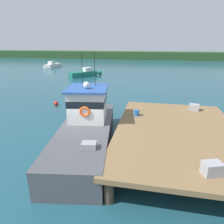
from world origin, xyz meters
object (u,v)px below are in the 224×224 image
(crate_single_by_cleat, at_px, (212,169))
(crate_stack_near_edge, at_px, (194,107))
(main_fishing_boat, at_px, (87,126))
(mooring_buoy_outer, at_px, (56,103))
(bait_bucket, at_px, (137,113))
(mooring_buoy_spare_mooring, at_px, (88,101))
(moored_boat_near_channel, at_px, (53,65))
(moored_boat_far_left, at_px, (85,74))

(crate_single_by_cleat, relative_size, crate_stack_near_edge, 1.00)
(main_fishing_boat, xyz_separation_m, mooring_buoy_outer, (-4.93, 6.23, -0.82))
(bait_bucket, bearing_deg, mooring_buoy_spare_mooring, 130.40)
(moored_boat_near_channel, bearing_deg, crate_single_by_cleat, -56.45)
(bait_bucket, bearing_deg, moored_boat_far_left, 116.18)
(main_fishing_boat, relative_size, mooring_buoy_spare_mooring, 28.89)
(mooring_buoy_spare_mooring, bearing_deg, moored_boat_far_left, 109.33)
(bait_bucket, distance_m, moored_boat_near_channel, 38.03)
(moored_boat_far_left, bearing_deg, crate_stack_near_edge, -54.06)
(crate_stack_near_edge, distance_m, mooring_buoy_outer, 11.37)
(moored_boat_far_left, height_order, mooring_buoy_outer, moored_boat_far_left)
(main_fishing_boat, height_order, bait_bucket, main_fishing_boat)
(main_fishing_boat, distance_m, crate_stack_near_edge, 6.93)
(moored_boat_far_left, distance_m, mooring_buoy_spare_mooring, 15.58)
(crate_stack_near_edge, bearing_deg, crate_single_by_cleat, -95.06)
(bait_bucket, distance_m, moored_boat_far_left, 22.82)
(mooring_buoy_outer, bearing_deg, crate_single_by_cleat, -43.35)
(crate_single_by_cleat, distance_m, crate_stack_near_edge, 6.97)
(main_fishing_boat, height_order, moored_boat_far_left, main_fishing_boat)
(crate_stack_near_edge, relative_size, mooring_buoy_outer, 1.60)
(crate_stack_near_edge, xyz_separation_m, mooring_buoy_outer, (-10.95, 2.81, -1.21))
(main_fishing_boat, xyz_separation_m, bait_bucket, (2.51, 1.67, 0.36))
(bait_bucket, xyz_separation_m, moored_boat_far_left, (-10.06, 20.46, -0.88))
(moored_boat_near_channel, distance_m, moored_boat_far_left, 15.77)
(bait_bucket, bearing_deg, moored_boat_near_channel, 124.25)
(moored_boat_near_channel, height_order, mooring_buoy_outer, moored_boat_near_channel)
(crate_single_by_cleat, bearing_deg, main_fishing_boat, 146.85)
(crate_stack_near_edge, relative_size, moored_boat_near_channel, 0.11)
(mooring_buoy_spare_mooring, relative_size, mooring_buoy_outer, 0.92)
(crate_single_by_cleat, relative_size, mooring_buoy_spare_mooring, 1.74)
(moored_boat_near_channel, height_order, moored_boat_far_left, moored_boat_far_left)
(main_fishing_boat, height_order, crate_stack_near_edge, main_fishing_boat)
(mooring_buoy_spare_mooring, bearing_deg, mooring_buoy_outer, -154.58)
(bait_bucket, height_order, mooring_buoy_spare_mooring, bait_bucket)
(bait_bucket, bearing_deg, crate_stack_near_edge, 26.53)
(moored_boat_far_left, xyz_separation_m, mooring_buoy_outer, (2.61, -15.90, -0.30))
(crate_single_by_cleat, height_order, crate_stack_near_edge, crate_single_by_cleat)
(main_fishing_boat, distance_m, mooring_buoy_outer, 7.99)
(crate_stack_near_edge, height_order, mooring_buoy_spare_mooring, crate_stack_near_edge)
(moored_boat_near_channel, bearing_deg, moored_boat_far_left, -44.05)
(main_fishing_boat, bearing_deg, mooring_buoy_spare_mooring, 107.85)
(crate_stack_near_edge, height_order, moored_boat_far_left, crate_stack_near_edge)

